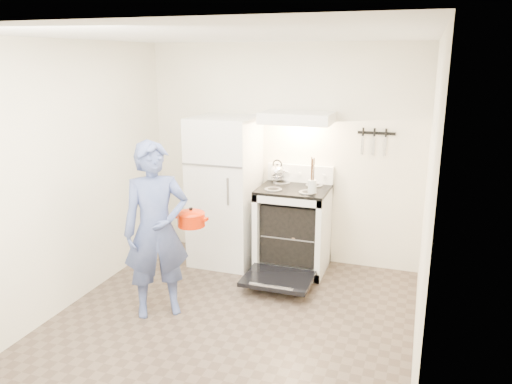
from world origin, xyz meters
TOP-DOWN VIEW (x-y plane):
  - floor at (0.00, 0.00)m, footprint 3.60×3.60m
  - back_wall at (0.00, 1.80)m, footprint 3.20×0.02m
  - refrigerator at (-0.58, 1.45)m, footprint 0.70×0.70m
  - stove_body at (0.23, 1.48)m, footprint 0.76×0.65m
  - cooktop at (0.23, 1.48)m, footprint 0.76×0.65m
  - backsplash at (0.23, 1.76)m, footprint 0.76×0.07m
  - oven_door at (0.23, 0.88)m, footprint 0.70×0.54m
  - oven_rack at (0.23, 1.48)m, footprint 0.60×0.52m
  - range_hood at (0.23, 1.55)m, footprint 0.76×0.50m
  - knife_strip at (1.05, 1.79)m, footprint 0.40×0.02m
  - pizza_stone at (0.30, 1.41)m, footprint 0.37×0.37m
  - tea_kettle at (-0.03, 1.70)m, footprint 0.21×0.17m
  - utensil_jar at (0.48, 1.24)m, footprint 0.11×0.11m
  - person at (-0.70, 0.08)m, footprint 0.71×0.67m
  - dutch_oven at (-0.45, 0.31)m, footprint 0.33×0.26m

SIDE VIEW (x-z plane):
  - floor at x=0.00m, z-range 0.00..0.00m
  - oven_door at x=0.23m, z-range 0.10..0.15m
  - oven_rack at x=0.23m, z-range 0.43..0.45m
  - pizza_stone at x=0.30m, z-range 0.45..0.46m
  - stove_body at x=0.23m, z-range 0.00..0.92m
  - person at x=-0.70m, z-range 0.00..1.64m
  - refrigerator at x=-0.58m, z-range 0.00..1.70m
  - dutch_oven at x=-0.45m, z-range 0.76..0.98m
  - cooktop at x=0.23m, z-range 0.92..0.95m
  - utensil_jar at x=0.48m, z-range 0.98..1.11m
  - backsplash at x=0.23m, z-range 0.95..1.15m
  - tea_kettle at x=-0.03m, z-range 0.95..1.20m
  - back_wall at x=0.00m, z-range 0.00..2.50m
  - knife_strip at x=1.05m, z-range 1.54..1.56m
  - range_hood at x=0.23m, z-range 1.65..1.77m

